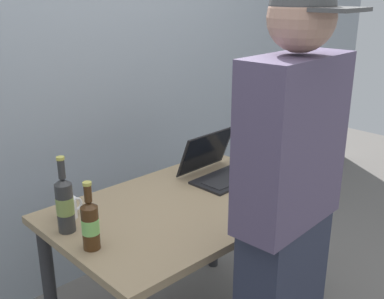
{
  "coord_description": "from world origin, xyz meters",
  "views": [
    {
      "loc": [
        -1.31,
        -1.43,
        1.68
      ],
      "look_at": [
        0.05,
        0.0,
        0.99
      ],
      "focal_mm": 43.31,
      "sensor_mm": 36.0,
      "label": 1
    }
  ],
  "objects_px": {
    "beer_bottle_amber": "(90,223)",
    "laptop": "(218,167)",
    "beer_bottle_brown": "(65,203)",
    "person_figure": "(286,221)",
    "coffee_mug": "(68,208)"
  },
  "relations": [
    {
      "from": "laptop",
      "to": "coffee_mug",
      "type": "xyz_separation_m",
      "value": [
        -0.8,
        0.13,
        -0.01
      ]
    },
    {
      "from": "laptop",
      "to": "coffee_mug",
      "type": "relative_size",
      "value": 3.22
    },
    {
      "from": "laptop",
      "to": "beer_bottle_brown",
      "type": "distance_m",
      "value": 0.87
    },
    {
      "from": "laptop",
      "to": "person_figure",
      "type": "bearing_deg",
      "value": -119.82
    },
    {
      "from": "person_figure",
      "to": "coffee_mug",
      "type": "xyz_separation_m",
      "value": [
        -0.39,
        0.85,
        -0.12
      ]
    },
    {
      "from": "beer_bottle_amber",
      "to": "person_figure",
      "type": "xyz_separation_m",
      "value": [
        0.45,
        -0.56,
        0.06
      ]
    },
    {
      "from": "beer_bottle_amber",
      "to": "laptop",
      "type": "bearing_deg",
      "value": 10.27
    },
    {
      "from": "beer_bottle_amber",
      "to": "coffee_mug",
      "type": "relative_size",
      "value": 2.41
    },
    {
      "from": "beer_bottle_amber",
      "to": "beer_bottle_brown",
      "type": "bearing_deg",
      "value": 90.55
    },
    {
      "from": "laptop",
      "to": "person_figure",
      "type": "relative_size",
      "value": 0.21
    },
    {
      "from": "coffee_mug",
      "to": "person_figure",
      "type": "bearing_deg",
      "value": -65.23
    },
    {
      "from": "laptop",
      "to": "beer_bottle_amber",
      "type": "relative_size",
      "value": 1.33
    },
    {
      "from": "laptop",
      "to": "beer_bottle_amber",
      "type": "xyz_separation_m",
      "value": [
        -0.86,
        -0.16,
        0.05
      ]
    },
    {
      "from": "beer_bottle_amber",
      "to": "beer_bottle_brown",
      "type": "distance_m",
      "value": 0.19
    },
    {
      "from": "beer_bottle_brown",
      "to": "person_figure",
      "type": "relative_size",
      "value": 0.19
    }
  ]
}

